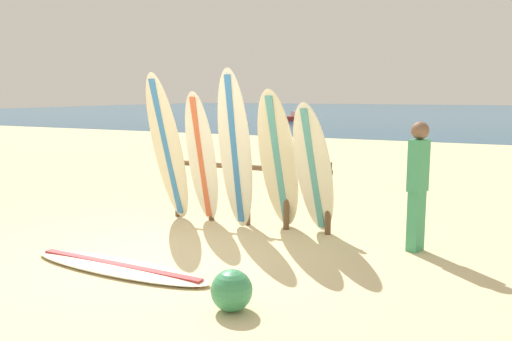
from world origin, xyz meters
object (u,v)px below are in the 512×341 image
(beach_ball, at_px, (232,290))
(surfboard_leaning_center, at_px, (278,162))
(surfboard_leaning_center_right, at_px, (314,171))
(small_boat_offshore, at_px, (297,117))
(surfboard_leaning_center_left, at_px, (235,151))
(surfboard_lying_on_sand, at_px, (118,267))
(surfboard_rack, at_px, (248,184))
(beachgoer_standing, at_px, (418,181))
(surfboard_leaning_far_left, at_px, (168,149))
(surfboard_leaning_left, at_px, (202,159))

(beach_ball, bearing_deg, surfboard_leaning_center, 104.49)
(surfboard_leaning_center_right, distance_m, small_boat_offshore, 33.11)
(surfboard_leaning_center_left, relative_size, surfboard_leaning_center_right, 1.24)
(small_boat_offshore, bearing_deg, surfboard_lying_on_sand, -71.92)
(surfboard_leaning_center_right, bearing_deg, beach_ball, -86.67)
(surfboard_rack, relative_size, beachgoer_standing, 1.61)
(surfboard_leaning_far_left, relative_size, small_boat_offshore, 0.81)
(surfboard_lying_on_sand, bearing_deg, beachgoer_standing, 37.40)
(surfboard_leaning_left, xyz_separation_m, beach_ball, (1.99, -2.70, -0.84))
(surfboard_rack, bearing_deg, surfboard_leaning_center_right, -13.78)
(surfboard_leaning_center, bearing_deg, beach_ball, -75.51)
(surfboard_leaning_left, height_order, small_boat_offshore, surfboard_leaning_left)
(surfboard_leaning_far_left, height_order, surfboard_leaning_center_right, surfboard_leaning_far_left)
(surfboard_leaning_center_left, bearing_deg, surfboard_lying_on_sand, -100.92)
(surfboard_rack, xyz_separation_m, beach_ball, (1.34, -2.98, -0.44))
(beachgoer_standing, bearing_deg, surfboard_leaning_center_right, -179.08)
(surfboard_rack, xyz_separation_m, surfboard_leaning_far_left, (-1.17, -0.43, 0.54))
(surfboard_leaning_center, height_order, surfboard_lying_on_sand, surfboard_leaning_center)
(small_boat_offshore, bearing_deg, surfboard_leaning_center, -68.97)
(beach_ball, bearing_deg, beachgoer_standing, 65.40)
(surfboard_leaning_far_left, xyz_separation_m, surfboard_leaning_center_left, (1.18, 0.02, 0.02))
(surfboard_leaning_far_left, relative_size, beachgoer_standing, 1.40)
(surfboard_leaning_center_right, bearing_deg, beachgoer_standing, 0.92)
(surfboard_rack, distance_m, surfboard_leaning_center_right, 1.26)
(surfboard_rack, distance_m, surfboard_lying_on_sand, 2.64)
(surfboard_leaning_center_right, xyz_separation_m, surfboard_lying_on_sand, (-1.58, -2.25, -0.93))
(surfboard_rack, relative_size, beach_ball, 6.80)
(surfboard_leaning_far_left, relative_size, surfboard_leaning_center_right, 1.22)
(surfboard_leaning_center_right, xyz_separation_m, beach_ball, (0.16, -2.69, -0.77))
(surfboard_leaning_far_left, relative_size, surfboard_lying_on_sand, 0.93)
(beachgoer_standing, xyz_separation_m, small_boat_offshore, (-13.74, 30.69, -0.67))
(surfboard_leaning_center_left, distance_m, surfboard_lying_on_sand, 2.46)
(surfboard_lying_on_sand, bearing_deg, small_boat_offshore, 108.08)
(surfboard_leaning_far_left, xyz_separation_m, surfboard_leaning_left, (0.52, 0.16, -0.14))
(surfboard_rack, relative_size, small_boat_offshore, 0.93)
(surfboard_leaning_left, relative_size, beachgoer_standing, 1.23)
(beachgoer_standing, bearing_deg, surfboard_leaning_far_left, -177.50)
(surfboard_lying_on_sand, xyz_separation_m, beach_ball, (1.74, -0.43, 0.16))
(surfboard_leaning_center_left, bearing_deg, beachgoer_standing, 3.30)
(surfboard_leaning_far_left, distance_m, surfboard_leaning_center_left, 1.18)
(small_boat_offshore, relative_size, beach_ball, 7.29)
(surfboard_lying_on_sand, distance_m, beachgoer_standing, 3.85)
(surfboard_leaning_center, distance_m, surfboard_lying_on_sand, 2.69)
(surfboard_leaning_center_right, bearing_deg, surfboard_rack, 166.22)
(small_boat_offshore, bearing_deg, surfboard_leaning_left, -71.10)
(surfboard_leaning_center_right, bearing_deg, surfboard_leaning_left, 179.51)
(surfboard_lying_on_sand, relative_size, beachgoer_standing, 1.50)
(surfboard_leaning_center_right, distance_m, beachgoer_standing, 1.40)
(surfboard_rack, xyz_separation_m, beachgoer_standing, (2.58, -0.27, 0.29))
(surfboard_rack, xyz_separation_m, surfboard_lying_on_sand, (-0.40, -2.54, -0.60))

